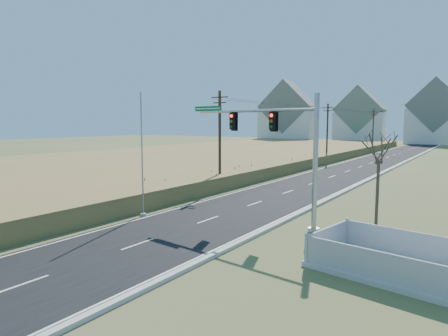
# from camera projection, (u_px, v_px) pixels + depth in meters

# --- Properties ---
(ground) EXTENTS (260.00, 260.00, 0.00)m
(ground) POSITION_uv_depth(u_px,v_px,m) (165.00, 236.00, 21.54)
(ground) COLOR #4D582B
(ground) RESTS_ON ground
(road) EXTENTS (8.00, 180.00, 0.06)m
(road) POSITION_uv_depth(u_px,v_px,m) (377.00, 161.00, 63.08)
(road) COLOR black
(road) RESTS_ON ground
(curb) EXTENTS (0.30, 180.00, 0.18)m
(curb) POSITION_uv_depth(u_px,v_px,m) (405.00, 162.00, 60.81)
(curb) COLOR #B2AFA8
(curb) RESTS_ON ground
(reed_marsh) EXTENTS (38.00, 110.00, 1.30)m
(reed_marsh) POSITION_uv_depth(u_px,v_px,m) (216.00, 155.00, 67.77)
(reed_marsh) COLOR olive
(reed_marsh) RESTS_ON ground
(utility_pole_near) EXTENTS (1.80, 0.26, 9.00)m
(utility_pole_near) POSITION_uv_depth(u_px,v_px,m) (220.00, 138.00, 37.01)
(utility_pole_near) COLOR #422D1E
(utility_pole_near) RESTS_ON ground
(utility_pole_mid) EXTENTS (1.80, 0.26, 9.00)m
(utility_pole_mid) POSITION_uv_depth(u_px,v_px,m) (327.00, 132.00, 61.94)
(utility_pole_mid) COLOR #422D1E
(utility_pole_mid) RESTS_ON ground
(utility_pole_far) EXTENTS (1.80, 0.26, 9.00)m
(utility_pole_far) POSITION_uv_depth(u_px,v_px,m) (373.00, 129.00, 86.86)
(utility_pole_far) COLOR #422D1E
(utility_pole_far) RESTS_ON ground
(condo_nw) EXTENTS (17.69, 13.38, 19.05)m
(condo_nw) POSITION_uv_depth(u_px,v_px,m) (288.00, 117.00, 124.45)
(condo_nw) COLOR silver
(condo_nw) RESTS_ON ground
(condo_nnw) EXTENTS (14.93, 11.17, 17.03)m
(condo_nnw) POSITION_uv_depth(u_px,v_px,m) (360.00, 120.00, 120.29)
(condo_nnw) COLOR silver
(condo_nnw) RESTS_ON ground
(condo_n) EXTENTS (15.27, 10.20, 18.54)m
(condo_n) POSITION_uv_depth(u_px,v_px,m) (436.00, 117.00, 112.64)
(condo_n) COLOR silver
(condo_n) RESTS_ON ground
(traffic_signal_mast) EXTENTS (9.57, 1.63, 7.68)m
(traffic_signal_mast) POSITION_uv_depth(u_px,v_px,m) (286.00, 147.00, 23.08)
(traffic_signal_mast) COLOR #9EA0A5
(traffic_signal_mast) RESTS_ON ground
(fence_enclosure) EXTENTS (6.48, 4.96, 1.34)m
(fence_enclosure) POSITION_uv_depth(u_px,v_px,m) (390.00, 264.00, 16.41)
(fence_enclosure) COLOR #B7B5AD
(fence_enclosure) RESTS_ON ground
(open_sign) EXTENTS (0.47, 0.13, 0.58)m
(open_sign) POSITION_uv_depth(u_px,v_px,m) (309.00, 244.00, 19.13)
(open_sign) COLOR white
(open_sign) RESTS_ON ground
(flagpole) EXTENTS (0.36, 0.36, 8.02)m
(flagpole) POSITION_uv_depth(u_px,v_px,m) (142.00, 167.00, 25.78)
(flagpole) COLOR #B7B5AD
(flagpole) RESTS_ON ground
(bare_tree) EXTENTS (2.24, 2.24, 5.93)m
(bare_tree) POSITION_uv_depth(u_px,v_px,m) (379.00, 146.00, 22.60)
(bare_tree) COLOR #4C3F33
(bare_tree) RESTS_ON ground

